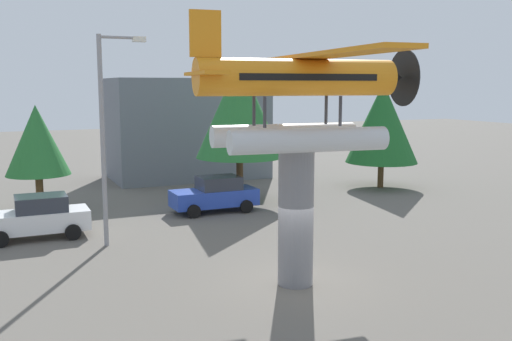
{
  "coord_description": "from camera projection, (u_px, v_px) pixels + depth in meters",
  "views": [
    {
      "loc": [
        -8.3,
        -15.38,
        6.17
      ],
      "look_at": [
        0.0,
        3.0,
        3.21
      ],
      "focal_mm": 40.45,
      "sensor_mm": 36.0,
      "label": 1
    }
  ],
  "objects": [
    {
      "name": "streetlight_primary",
      "position": [
        107.0,
        126.0,
        21.91
      ],
      "size": [
        1.84,
        0.28,
        8.08
      ],
      "color": "gray",
      "rests_on": "ground"
    },
    {
      "name": "car_mid_white",
      "position": [
        37.0,
        217.0,
        23.47
      ],
      "size": [
        4.2,
        2.02,
        1.76
      ],
      "rotation": [
        0.0,
        0.0,
        3.14
      ],
      "color": "white",
      "rests_on": "ground"
    },
    {
      "name": "display_pedestal",
      "position": [
        296.0,
        217.0,
        17.84
      ],
      "size": [
        1.1,
        1.1,
        4.28
      ],
      "primitive_type": "cylinder",
      "color": "slate",
      "rests_on": "ground"
    },
    {
      "name": "tree_center_back",
      "position": [
        239.0,
        109.0,
        30.03
      ],
      "size": [
        4.59,
        4.59,
        7.54
      ],
      "color": "brown",
      "rests_on": "ground"
    },
    {
      "name": "car_far_blue",
      "position": [
        215.0,
        194.0,
        28.43
      ],
      "size": [
        4.2,
        2.02,
        1.76
      ],
      "rotation": [
        0.0,
        0.0,
        3.14
      ],
      "color": "#2847B7",
      "rests_on": "ground"
    },
    {
      "name": "tree_far_east",
      "position": [
        382.0,
        123.0,
        34.88
      ],
      "size": [
        4.35,
        4.35,
        6.38
      ],
      "color": "brown",
      "rests_on": "ground"
    },
    {
      "name": "tree_east",
      "position": [
        37.0,
        140.0,
        27.89
      ],
      "size": [
        3.07,
        3.07,
        5.28
      ],
      "color": "brown",
      "rests_on": "ground"
    },
    {
      "name": "ground_plane",
      "position": [
        295.0,
        284.0,
        18.15
      ],
      "size": [
        140.0,
        140.0,
        0.0
      ],
      "primitive_type": "plane",
      "color": "#605B54"
    },
    {
      "name": "floatplane_monument",
      "position": [
        301.0,
        93.0,
        17.32
      ],
      "size": [
        7.03,
        10.46,
        4.0
      ],
      "rotation": [
        0.0,
        0.0,
        -0.11
      ],
      "color": "silver",
      "rests_on": "display_pedestal"
    },
    {
      "name": "storefront_building",
      "position": [
        187.0,
        128.0,
        38.92
      ],
      "size": [
        10.09,
        5.66,
        6.67
      ],
      "primitive_type": "cube",
      "color": "slate",
      "rests_on": "ground"
    }
  ]
}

